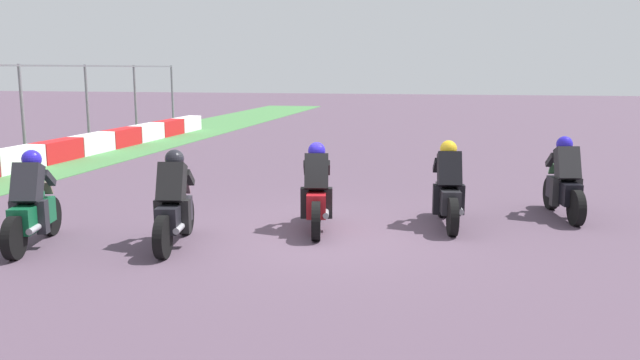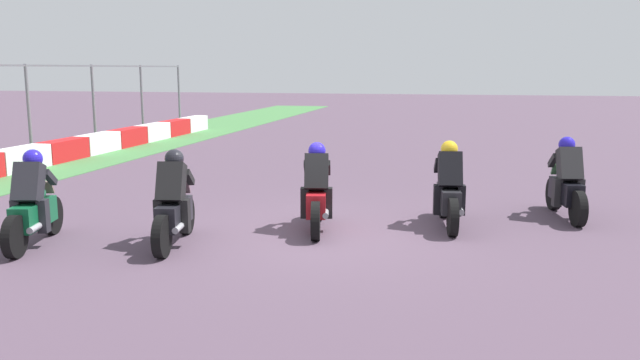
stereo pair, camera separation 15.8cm
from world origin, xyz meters
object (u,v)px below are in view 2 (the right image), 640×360
Objects in this scene: rider_lane_b at (449,192)px; rider_lane_e at (33,207)px; rider_lane_d at (174,206)px; rider_lane_c at (317,194)px; rider_lane_a at (567,185)px.

rider_lane_b is 1.01× the size of rider_lane_e.
rider_lane_e is (-0.50, 2.14, 0.00)m from rider_lane_d.
rider_lane_d is at bearing -90.63° from rider_lane_e.
rider_lane_c is 1.00× the size of rider_lane_d.
rider_lane_a and rider_lane_c have the same top height.
rider_lane_c and rider_lane_d have the same top height.
rider_lane_c is at bearing -63.53° from rider_lane_d.
rider_lane_d is (-2.20, 4.17, 0.00)m from rider_lane_b.
rider_lane_b is 4.71m from rider_lane_d.
rider_lane_c is (-0.76, 2.20, 0.00)m from rider_lane_b.
rider_lane_e is at bearing 104.81° from rider_lane_a.
rider_lane_d is at bearing 108.32° from rider_lane_a.
rider_lane_a is 7.12m from rider_lane_d.
rider_lane_a is 1.00× the size of rider_lane_c.
rider_lane_c and rider_lane_e have the same top height.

